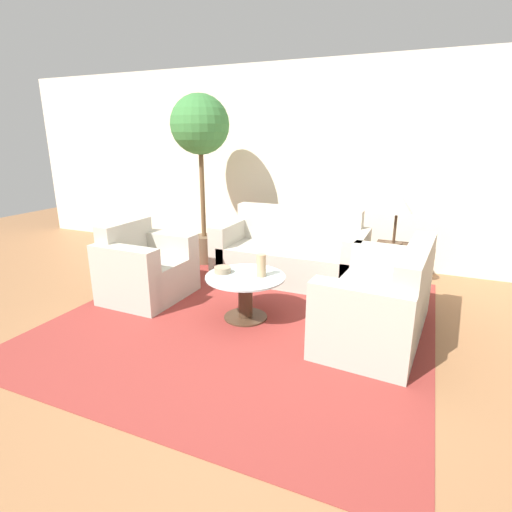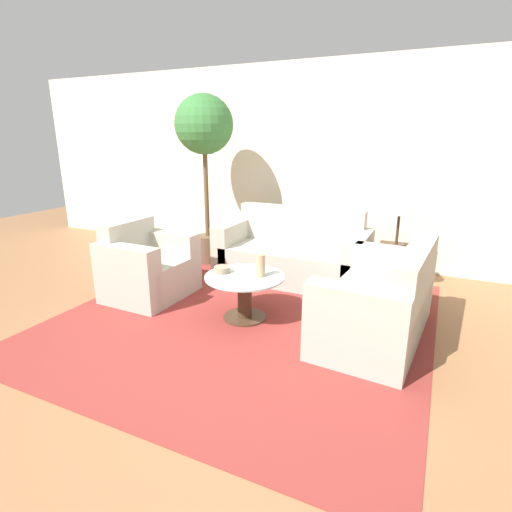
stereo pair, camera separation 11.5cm
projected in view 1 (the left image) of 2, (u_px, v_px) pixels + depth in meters
ground_plane at (233, 349)px, 3.26m from camera, size 14.00×14.00×0.00m
wall_back at (323, 165)px, 5.28m from camera, size 10.00×0.06×2.60m
rug at (246, 318)px, 3.81m from camera, size 3.33×3.35×0.01m
sofa_main at (291, 256)px, 4.82m from camera, size 1.76×0.79×0.84m
armchair at (144, 271)px, 4.25m from camera, size 0.75×0.89×0.81m
loveseat at (384, 305)px, 3.41m from camera, size 0.87×1.48×0.82m
coffee_table at (245, 291)px, 3.73m from camera, size 0.74×0.74×0.43m
side_table at (391, 268)px, 4.39m from camera, size 0.36×0.36×0.54m
table_lamp at (398, 204)px, 4.19m from camera, size 0.31×0.31×0.58m
potted_plant at (200, 137)px, 5.05m from camera, size 0.74×0.74×2.18m
vase at (261, 265)px, 3.65m from camera, size 0.09×0.09×0.21m
bowl at (223, 270)px, 3.76m from camera, size 0.16×0.16×0.06m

